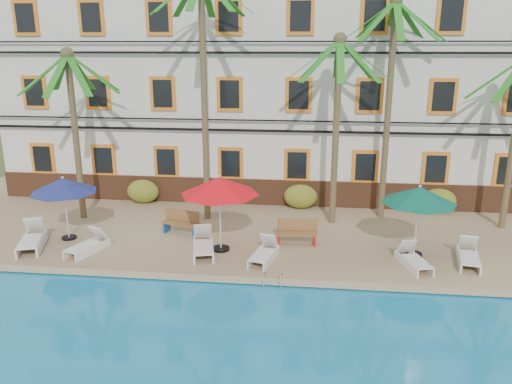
# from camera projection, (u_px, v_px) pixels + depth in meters

# --- Properties ---
(ground) EXTENTS (100.00, 100.00, 0.00)m
(ground) POSITION_uv_depth(u_px,v_px,m) (243.00, 275.00, 16.42)
(ground) COLOR #384C23
(ground) RESTS_ON ground
(pool_deck) EXTENTS (30.00, 12.00, 0.25)m
(pool_deck) POSITION_uv_depth(u_px,v_px,m) (259.00, 221.00, 21.15)
(pool_deck) COLOR tan
(pool_deck) RESTS_ON ground
(pool_coping) EXTENTS (30.00, 0.35, 0.06)m
(pool_coping) POSITION_uv_depth(u_px,v_px,m) (239.00, 280.00, 15.48)
(pool_coping) COLOR tan
(pool_coping) RESTS_ON pool_deck
(hotel_building) EXTENTS (25.40, 6.44, 10.22)m
(hotel_building) POSITION_uv_depth(u_px,v_px,m) (270.00, 86.00, 24.43)
(hotel_building) COLOR silver
(hotel_building) RESTS_ON pool_deck
(palm_a) EXTENTS (4.00, 4.00, 6.99)m
(palm_a) POSITION_uv_depth(u_px,v_px,m) (73.00, 111.00, 19.98)
(palm_a) COLOR brown
(palm_a) RESTS_ON pool_deck
(palm_b) EXTENTS (4.00, 4.00, 9.93)m
(palm_b) POSITION_uv_depth(u_px,v_px,m) (203.00, 68.00, 19.40)
(palm_b) COLOR brown
(palm_b) RESTS_ON pool_deck
(palm_c) EXTENTS (4.00, 4.00, 7.52)m
(palm_c) POSITION_uv_depth(u_px,v_px,m) (337.00, 105.00, 19.30)
(palm_c) COLOR brown
(palm_c) RESTS_ON pool_deck
(palm_d) EXTENTS (4.00, 4.00, 8.95)m
(palm_d) POSITION_uv_depth(u_px,v_px,m) (390.00, 82.00, 19.76)
(palm_d) COLOR brown
(palm_d) RESTS_ON pool_deck
(shrub_left) EXTENTS (1.50, 0.90, 1.10)m
(shrub_left) POSITION_uv_depth(u_px,v_px,m) (143.00, 191.00, 23.09)
(shrub_left) COLOR #2C601B
(shrub_left) RESTS_ON pool_deck
(shrub_mid) EXTENTS (1.50, 0.90, 1.10)m
(shrub_mid) POSITION_uv_depth(u_px,v_px,m) (301.00, 196.00, 22.30)
(shrub_mid) COLOR #2C601B
(shrub_mid) RESTS_ON pool_deck
(shrub_right) EXTENTS (1.50, 0.90, 1.10)m
(shrub_right) POSITION_uv_depth(u_px,v_px,m) (439.00, 201.00, 21.66)
(shrub_right) COLOR #2C601B
(shrub_right) RESTS_ON pool_deck
(umbrella_blue) EXTENTS (2.44, 2.44, 2.44)m
(umbrella_blue) POSITION_uv_depth(u_px,v_px,m) (63.00, 186.00, 18.31)
(umbrella_blue) COLOR black
(umbrella_blue) RESTS_ON pool_deck
(umbrella_red) EXTENTS (2.78, 2.78, 2.77)m
(umbrella_red) POSITION_uv_depth(u_px,v_px,m) (220.00, 186.00, 17.19)
(umbrella_red) COLOR black
(umbrella_red) RESTS_ON pool_deck
(umbrella_green) EXTENTS (2.55, 2.55, 2.55)m
(umbrella_green) POSITION_uv_depth(u_px,v_px,m) (419.00, 196.00, 16.79)
(umbrella_green) COLOR black
(umbrella_green) RESTS_ON pool_deck
(lounger_a) EXTENTS (1.36, 2.18, 0.97)m
(lounger_a) POSITION_uv_depth(u_px,v_px,m) (32.00, 239.00, 18.00)
(lounger_a) COLOR white
(lounger_a) RESTS_ON pool_deck
(lounger_b) EXTENTS (1.16, 1.82, 0.81)m
(lounger_b) POSITION_uv_depth(u_px,v_px,m) (88.00, 245.00, 17.62)
(lounger_b) COLOR white
(lounger_b) RESTS_ON pool_deck
(lounger_c) EXTENTS (1.12, 2.04, 0.91)m
(lounger_c) POSITION_uv_depth(u_px,v_px,m) (203.00, 245.00, 17.51)
(lounger_c) COLOR white
(lounger_c) RESTS_ON pool_deck
(lounger_d) EXTENTS (0.97, 1.79, 0.80)m
(lounger_d) POSITION_uv_depth(u_px,v_px,m) (264.00, 253.00, 16.93)
(lounger_d) COLOR white
(lounger_d) RESTS_ON pool_deck
(lounger_e) EXTENTS (1.04, 1.77, 0.79)m
(lounger_e) POSITION_uv_depth(u_px,v_px,m) (413.00, 259.00, 16.44)
(lounger_e) COLOR white
(lounger_e) RESTS_ON pool_deck
(lounger_f) EXTENTS (0.96, 1.88, 0.85)m
(lounger_f) POSITION_uv_depth(u_px,v_px,m) (469.00, 256.00, 16.66)
(lounger_f) COLOR white
(lounger_f) RESTS_ON pool_deck
(bench_left) EXTENTS (1.57, 0.86, 0.93)m
(bench_left) POSITION_uv_depth(u_px,v_px,m) (182.00, 222.00, 19.31)
(bench_left) COLOR olive
(bench_left) RESTS_ON pool_deck
(bench_right) EXTENTS (1.53, 0.58, 0.93)m
(bench_right) POSITION_uv_depth(u_px,v_px,m) (297.00, 232.00, 18.28)
(bench_right) COLOR olive
(bench_right) RESTS_ON pool_deck
(pool_ladder) EXTENTS (0.54, 0.74, 0.74)m
(pool_ladder) POSITION_uv_depth(u_px,v_px,m) (273.00, 284.00, 15.28)
(pool_ladder) COLOR silver
(pool_ladder) RESTS_ON ground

